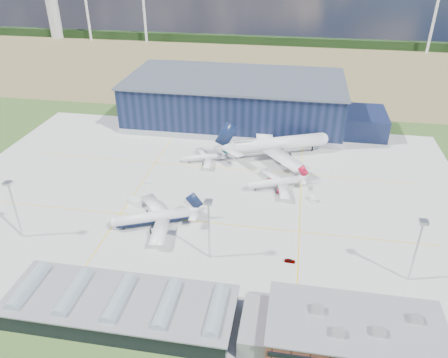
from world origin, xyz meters
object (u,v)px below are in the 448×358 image
gse_van_b (313,199)px  airliner_red (276,179)px  car_a (290,261)px  gse_van_a (135,202)px  light_mast_center (209,220)px  gse_cart_a (253,188)px  airliner_regional (204,154)px  light_mast_east (418,241)px  gse_tug_a (55,271)px  ops_building (354,335)px  light_mast_west (13,201)px  gse_cart_b (148,183)px  gse_tug_b (121,276)px  airliner_navy (153,212)px  airliner_widebody (278,137)px  hangar (240,102)px  car_b (192,293)px

gse_van_b → airliner_red: bearing=128.2°
car_a → gse_van_a: bearing=71.0°
light_mast_center → gse_cart_a: bearing=78.8°
airliner_regional → gse_van_a: (-19.69, -42.59, -2.56)m
light_mast_east → gse_tug_a: light_mast_east is taller
ops_building → gse_van_a: ops_building is taller
light_mast_west → gse_cart_b: 57.77m
light_mast_east → gse_tug_b: light_mast_east is taller
airliner_navy → gse_cart_b: 32.65m
airliner_widebody → gse_van_b: (17.43, -40.73, -8.81)m
light_mast_center → gse_tug_b: size_ratio=7.66×
ops_building → gse_van_a: (-81.75, 57.42, -3.50)m
hangar → ops_building: bearing=-71.4°
airliner_regional → gse_cart_b: airliner_regional is taller
hangar → airliner_navy: 111.28m
airliner_navy → gse_van_b: size_ratio=8.66×
light_mast_center → airliner_regional: bearing=103.7°
light_mast_center → airliner_navy: 30.37m
gse_van_b → car_b: bearing=-147.2°
light_mast_west → airliner_navy: (45.40, 15.04, -9.53)m
ops_building → gse_van_b: size_ratio=11.01×
airliner_navy → light_mast_west: bearing=-5.3°
airliner_widebody → airliner_regional: airliner_widebody is taller
light_mast_east → gse_van_b: light_mast_east is taller
car_a → gse_van_b: bearing=-8.5°
hangar → airliner_regional: size_ratio=6.13×
airliner_regional → car_a: 81.10m
ops_building → light_mast_east: bearing=56.3°
light_mast_center → airliner_regional: (-17.05, 70.00, -11.57)m
car_b → light_mast_center: bearing=-1.1°
airliner_red → airliner_regional: airliner_red is taller
airliner_regional → gse_van_b: size_ratio=5.66×
hangar → gse_tug_b: 141.31m
light_mast_west → airliner_regional: 88.53m
light_mast_west → ops_building: bearing=-14.6°
light_mast_center → gse_cart_b: 59.89m
light_mast_east → car_b: (-67.02, -18.00, -14.91)m
airliner_regional → airliner_red: bearing=129.0°
airliner_navy → gse_tug_a: size_ratio=10.89×
light_mast_center → light_mast_east: bearing=0.0°
ops_building → gse_tug_a: size_ratio=13.85×
light_mast_center → airliner_red: light_mast_center is taller
gse_cart_b → car_b: (34.76, -62.86, -0.05)m
light_mast_east → airliner_regional: 108.47m
gse_cart_b → light_mast_east: bearing=-99.3°
airliner_regional → gse_tug_b: bearing=61.5°
light_mast_center → gse_van_a: light_mast_center is taller
hangar → gse_van_b: size_ratio=34.71×
gse_cart_a → car_b: (-11.56, -66.37, -0.05)m
ops_building → gse_tug_b: (-71.11, 15.20, -4.14)m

